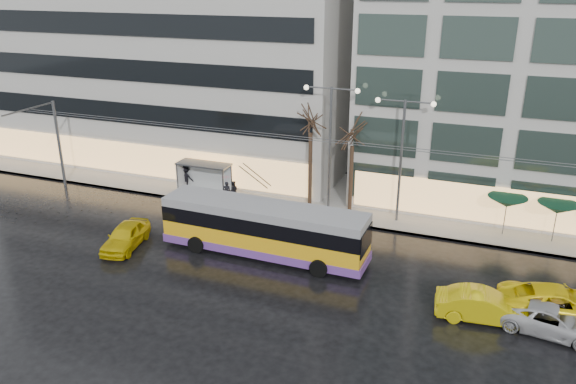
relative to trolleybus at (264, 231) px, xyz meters
The scene contains 20 objects.
ground 3.39m from the trolleybus, 95.18° to the right, with size 140.00×140.00×0.00m, color black.
sidewalk 11.27m from the trolleybus, 81.08° to the left, with size 80.00×10.00×0.15m, color gray.
kerb 6.51m from the trolleybus, 74.11° to the left, with size 80.00×0.10×0.15m, color slate.
building_left 24.75m from the trolleybus, 135.42° to the left, with size 34.00×14.00×22.00m, color #B6B4AE.
trolleybus is the anchor object (origin of this frame).
catenary 5.67m from the trolleybus, 81.63° to the left, with size 42.24×5.12×7.00m.
bus_shelter 11.60m from the trolleybus, 138.26° to the left, with size 4.20×1.60×2.51m.
street_lamp_near 9.14m from the trolleybus, 77.54° to the left, with size 3.96×0.36×9.03m.
street_lamp_far 11.11m from the trolleybus, 49.32° to the left, with size 3.96×0.36×8.53m.
tree_a 9.72m from the trolleybus, 88.35° to the left, with size 3.20×3.20×8.40m.
tree_b 10.06m from the trolleybus, 68.57° to the left, with size 3.20×3.20×7.70m.
parasol_a 15.93m from the trolleybus, 30.32° to the left, with size 2.50×2.50×2.65m.
parasol_b 18.58m from the trolleybus, 25.64° to the left, with size 2.50×2.50×2.65m.
taxi_a 8.90m from the trolleybus, 165.54° to the right, with size 1.81×4.49×1.53m, color gold.
taxi_b 13.31m from the trolleybus, 11.24° to the right, with size 1.65×4.73×1.56m, color #CFB80A.
taxi_c 16.58m from the trolleybus, ahead, with size 2.69×5.82×1.62m, color yellow.
sedan_silver 16.39m from the trolleybus, ahead, with size 2.24×4.86×1.35m, color #B4B3B8.
pedestrian_a 8.65m from the trolleybus, 131.95° to the left, with size 1.27×1.28×2.19m.
pedestrian_b 8.95m from the trolleybus, 128.34° to the left, with size 0.97×0.92×1.59m.
pedestrian_c 13.05m from the trolleybus, 141.75° to the left, with size 1.22×0.85×2.11m.
Camera 1 is at (12.75, -25.54, 16.12)m, focal length 35.00 mm.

